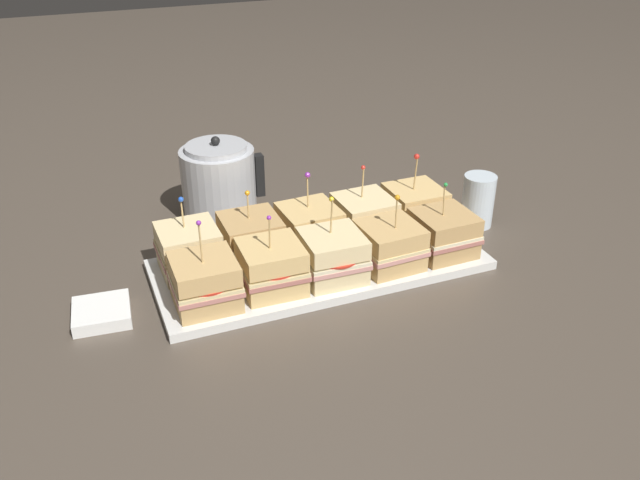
{
  "coord_description": "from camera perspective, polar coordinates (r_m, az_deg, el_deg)",
  "views": [
    {
      "loc": [
        -0.44,
        -1.08,
        0.71
      ],
      "look_at": [
        0.0,
        0.0,
        0.07
      ],
      "focal_mm": 38.0,
      "sensor_mm": 36.0,
      "label": 1
    }
  ],
  "objects": [
    {
      "name": "napkin_stack",
      "position": [
        1.28,
        -17.91,
        -5.85
      ],
      "size": [
        0.11,
        0.11,
        0.02
      ],
      "color": "white",
      "rests_on": "ground_plane"
    },
    {
      "name": "serving_platter",
      "position": [
        1.36,
        -0.0,
        -2.08
      ],
      "size": [
        0.66,
        0.27,
        0.02
      ],
      "color": "silver",
      "rests_on": "ground_plane"
    },
    {
      "name": "sandwich_back_center",
      "position": [
        1.39,
        -0.8,
        1.02
      ],
      "size": [
        0.12,
        0.12,
        0.17
      ],
      "color": "tan",
      "rests_on": "serving_platter"
    },
    {
      "name": "sandwich_front_left",
      "position": [
        1.25,
        -4.1,
        -2.31
      ],
      "size": [
        0.12,
        0.12,
        0.16
      ],
      "color": "tan",
      "rests_on": "serving_platter"
    },
    {
      "name": "sandwich_front_center",
      "position": [
        1.29,
        1.09,
        -1.37
      ],
      "size": [
        0.12,
        0.12,
        0.17
      ],
      "color": "beige",
      "rests_on": "serving_platter"
    },
    {
      "name": "sandwich_back_far_left",
      "position": [
        1.33,
        -10.97,
        -0.8
      ],
      "size": [
        0.12,
        0.12,
        0.15
      ],
      "color": "beige",
      "rests_on": "serving_platter"
    },
    {
      "name": "sandwich_back_right",
      "position": [
        1.43,
        3.74,
        1.87
      ],
      "size": [
        0.12,
        0.12,
        0.16
      ],
      "color": "beige",
      "rests_on": "serving_platter"
    },
    {
      "name": "sandwich_front_right",
      "position": [
        1.33,
        5.87,
        -0.44
      ],
      "size": [
        0.12,
        0.12,
        0.16
      ],
      "color": "tan",
      "rests_on": "serving_platter"
    },
    {
      "name": "drinking_glass",
      "position": [
        1.55,
        13.16,
        3.25
      ],
      "size": [
        0.07,
        0.07,
        0.12
      ],
      "color": "silver",
      "rests_on": "ground_plane"
    },
    {
      "name": "sandwich_front_far_right",
      "position": [
        1.39,
        10.34,
        0.56
      ],
      "size": [
        0.12,
        0.12,
        0.16
      ],
      "color": "tan",
      "rests_on": "serving_platter"
    },
    {
      "name": "sandwich_back_far_right",
      "position": [
        1.48,
        7.96,
        2.72
      ],
      "size": [
        0.12,
        0.12,
        0.17
      ],
      "color": "tan",
      "rests_on": "serving_platter"
    },
    {
      "name": "sandwich_back_left",
      "position": [
        1.35,
        -5.83,
        0.11
      ],
      "size": [
        0.12,
        0.12,
        0.15
      ],
      "color": "tan",
      "rests_on": "serving_platter"
    },
    {
      "name": "sandwich_front_far_left",
      "position": [
        1.22,
        -9.65,
        -3.54
      ],
      "size": [
        0.12,
        0.12,
        0.17
      ],
      "color": "tan",
      "rests_on": "serving_platter"
    },
    {
      "name": "kettle_steel",
      "position": [
        1.55,
        -8.49,
        4.78
      ],
      "size": [
        0.19,
        0.17,
        0.2
      ],
      "color": "#B7BABF",
      "rests_on": "ground_plane"
    },
    {
      "name": "ground_plane",
      "position": [
        1.37,
        -0.0,
        -2.4
      ],
      "size": [
        6.0,
        6.0,
        0.0
      ],
      "primitive_type": "plane",
      "color": "#4C4238"
    }
  ]
}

